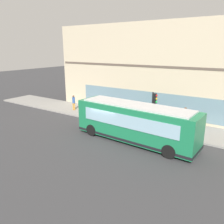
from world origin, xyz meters
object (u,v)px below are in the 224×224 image
pedestrian_walking_along_curb (125,107)px  pedestrian_by_light_pole (74,102)px  city_bus_nearside (135,123)px  pedestrian_near_hydrant (185,115)px  fire_hydrant (202,123)px  traffic_light_near_corner (154,104)px  pedestrian_near_building_entrance (102,106)px

pedestrian_walking_along_curb → pedestrian_by_light_pole: 6.33m
city_bus_nearside → pedestrian_near_hydrant: city_bus_nearside is taller
pedestrian_by_light_pole → city_bus_nearside: bearing=-111.1°
pedestrian_walking_along_curb → pedestrian_by_light_pole: size_ratio=0.88×
fire_hydrant → pedestrian_walking_along_curb: size_ratio=0.47×
fire_hydrant → city_bus_nearside: bearing=148.5°
traffic_light_near_corner → pedestrian_by_light_pole: (1.03, 10.57, -1.37)m
pedestrian_near_hydrant → pedestrian_walking_along_curb: pedestrian_near_hydrant is taller
traffic_light_near_corner → pedestrian_near_building_entrance: 7.08m
fire_hydrant → pedestrian_walking_along_curb: pedestrian_walking_along_curb is taller
pedestrian_by_light_pole → fire_hydrant: bearing=-80.9°
pedestrian_near_hydrant → city_bus_nearside: bearing=158.9°
city_bus_nearside → pedestrian_by_light_pole: bearing=68.9°
pedestrian_near_hydrant → pedestrian_near_building_entrance: pedestrian_near_hydrant is taller
pedestrian_by_light_pole → pedestrian_near_building_entrance: bearing=-83.2°
traffic_light_near_corner → pedestrian_walking_along_curb: traffic_light_near_corner is taller
pedestrian_near_building_entrance → pedestrian_by_light_pole: size_ratio=0.88×
pedestrian_walking_along_curb → pedestrian_near_hydrant: bearing=-87.9°
city_bus_nearside → traffic_light_near_corner: size_ratio=2.96×
traffic_light_near_corner → pedestrian_by_light_pole: size_ratio=1.93×
traffic_light_near_corner → pedestrian_by_light_pole: 10.71m
pedestrian_walking_along_curb → fire_hydrant: bearing=-86.0°
city_bus_nearside → traffic_light_near_corner: 3.11m
fire_hydrant → pedestrian_near_hydrant: size_ratio=0.43×
pedestrian_walking_along_curb → city_bus_nearside: bearing=-143.6°
city_bus_nearside → pedestrian_near_hydrant: size_ratio=5.86×
pedestrian_near_building_entrance → pedestrian_by_light_pole: pedestrian_by_light_pole is taller
city_bus_nearside → fire_hydrant: bearing=-31.5°
traffic_light_near_corner → pedestrian_near_hydrant: 3.83m
fire_hydrant → pedestrian_walking_along_curb: 8.03m
pedestrian_near_hydrant → pedestrian_walking_along_curb: bearing=92.1°
fire_hydrant → pedestrian_near_building_entrance: size_ratio=0.47×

